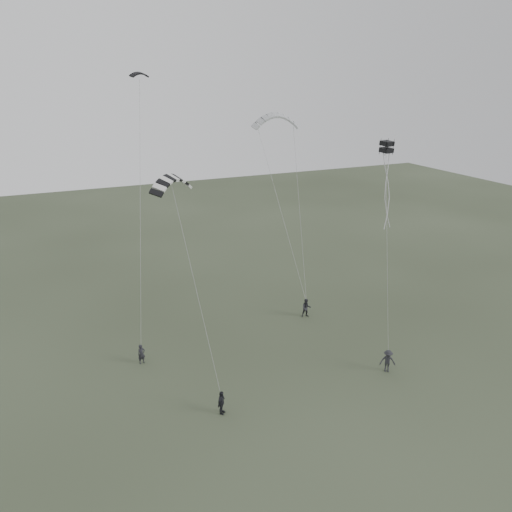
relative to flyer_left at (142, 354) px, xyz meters
name	(u,v)px	position (x,y,z in m)	size (l,w,h in m)	color
ground	(275,388)	(7.38, -6.70, -0.73)	(140.00, 140.00, 0.00)	#313926
flyer_left	(142,354)	(0.00, 0.00, 0.00)	(0.54, 0.35, 1.47)	black
flyer_right	(306,308)	(14.44, 1.66, 0.09)	(0.80, 0.62, 1.64)	#25252A
flyer_center	(221,403)	(3.25, -7.69, 0.04)	(0.91, 0.38, 1.55)	black
flyer_far	(388,361)	(15.42, -8.05, 0.10)	(1.08, 0.62, 1.67)	#232327
kite_dark_small	(139,73)	(2.52, 5.82, 18.94)	(1.40, 0.42, 0.48)	black
kite_pale_large	(276,115)	(14.19, 7.56, 15.63)	(4.00, 0.90, 1.64)	#AAADAF
kite_striped	(171,178)	(2.30, -2.44, 12.96)	(3.22, 0.80, 1.24)	black
kite_box	(387,147)	(16.05, -5.13, 14.40)	(0.69, 0.69, 0.74)	black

